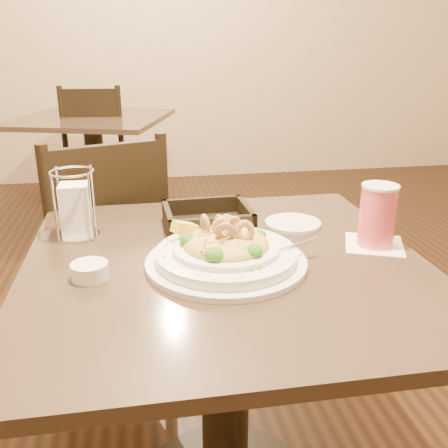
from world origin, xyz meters
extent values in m
cylinder|color=black|center=(0.00, 0.00, 0.37)|extent=(0.12, 0.12, 0.67)
cube|color=#473628|center=(0.00, 0.00, 0.72)|extent=(0.90, 0.90, 0.03)
cylinder|color=black|center=(-0.47, 2.34, 0.01)|extent=(0.52, 0.52, 0.03)
cylinder|color=black|center=(-0.47, 2.34, 0.37)|extent=(0.12, 0.12, 0.67)
cube|color=#473628|center=(-0.47, 2.34, 0.72)|extent=(1.13, 1.13, 0.03)
cube|color=black|center=(-0.34, 0.66, 0.45)|extent=(0.54, 0.54, 0.04)
cylinder|color=black|center=(-0.23, 0.89, 0.21)|extent=(0.04, 0.04, 0.43)
cylinder|color=black|center=(-0.57, 0.77, 0.21)|extent=(0.04, 0.04, 0.43)
cylinder|color=black|center=(-0.11, 0.55, 0.21)|extent=(0.04, 0.04, 0.43)
cylinder|color=black|center=(-0.45, 0.43, 0.21)|extent=(0.04, 0.04, 0.43)
cylinder|color=black|center=(-0.11, 0.55, 0.70)|extent=(0.04, 0.04, 0.46)
cylinder|color=black|center=(-0.45, 0.43, 0.70)|extent=(0.04, 0.04, 0.46)
cube|color=black|center=(-0.28, 0.49, 0.80)|extent=(0.35, 0.15, 0.22)
cube|color=black|center=(-0.46, 2.50, 0.45)|extent=(0.45, 0.45, 0.04)
cylinder|color=black|center=(-0.26, 2.67, 0.21)|extent=(0.04, 0.04, 0.43)
cylinder|color=black|center=(-0.62, 2.70, 0.21)|extent=(0.04, 0.04, 0.43)
cylinder|color=black|center=(-0.29, 2.31, 0.21)|extent=(0.04, 0.04, 0.43)
cylinder|color=black|center=(-0.65, 2.34, 0.21)|extent=(0.04, 0.04, 0.43)
cylinder|color=black|center=(-0.29, 2.31, 0.70)|extent=(0.04, 0.04, 0.46)
cylinder|color=black|center=(-0.65, 2.34, 0.70)|extent=(0.04, 0.04, 0.46)
cube|color=black|center=(-0.47, 2.32, 0.80)|extent=(0.36, 0.06, 0.22)
cylinder|color=white|center=(0.00, -0.02, 0.74)|extent=(0.36, 0.36, 0.01)
cylinder|color=white|center=(0.00, -0.02, 0.76)|extent=(0.31, 0.31, 0.02)
cylinder|color=white|center=(0.00, -0.02, 0.78)|extent=(0.23, 0.23, 0.01)
ellipsoid|color=gold|center=(0.00, -0.02, 0.78)|extent=(0.19, 0.19, 0.07)
cube|color=yellow|center=(-0.09, 0.05, 0.80)|extent=(0.07, 0.06, 0.04)
cube|color=silver|center=(0.15, -0.04, 0.77)|extent=(0.13, 0.05, 0.01)
cube|color=silver|center=(0.08, -0.04, 0.78)|extent=(0.04, 0.03, 0.00)
torus|color=gold|center=(0.02, -0.08, 0.80)|extent=(0.04, 0.04, 0.01)
torus|color=gold|center=(0.04, 0.00, 0.79)|extent=(0.04, 0.04, 0.02)
torus|color=gold|center=(0.01, -0.05, 0.79)|extent=(0.04, 0.04, 0.03)
torus|color=gold|center=(-0.01, 0.02, 0.81)|extent=(0.03, 0.03, 0.03)
torus|color=gold|center=(-0.02, -0.06, 0.81)|extent=(0.05, 0.05, 0.02)
torus|color=gold|center=(-0.05, -0.01, 0.80)|extent=(0.04, 0.04, 0.02)
torus|color=gold|center=(-0.01, -0.01, 0.79)|extent=(0.04, 0.05, 0.03)
torus|color=gold|center=(-0.02, 0.00, 0.81)|extent=(0.05, 0.06, 0.02)
torus|color=gold|center=(0.00, -0.04, 0.80)|extent=(0.06, 0.06, 0.03)
torus|color=gold|center=(-0.01, 0.00, 0.80)|extent=(0.03, 0.03, 0.02)
torus|color=gold|center=(-0.02, 0.03, 0.81)|extent=(0.05, 0.05, 0.01)
torus|color=gold|center=(0.01, -0.04, 0.81)|extent=(0.05, 0.05, 0.02)
torus|color=gold|center=(-0.04, -0.02, 0.79)|extent=(0.05, 0.06, 0.02)
torus|color=gold|center=(0.00, -0.02, 0.79)|extent=(0.05, 0.05, 0.01)
torus|color=gold|center=(-0.04, -0.08, 0.79)|extent=(0.06, 0.06, 0.03)
torus|color=gold|center=(0.00, 0.00, 0.80)|extent=(0.05, 0.05, 0.01)
torus|color=gold|center=(-0.07, -0.02, 0.79)|extent=(0.06, 0.06, 0.01)
torus|color=gold|center=(0.02, -0.03, 0.80)|extent=(0.05, 0.04, 0.02)
torus|color=gold|center=(-0.04, -0.07, 0.81)|extent=(0.06, 0.06, 0.02)
torus|color=gold|center=(0.00, -0.03, 0.82)|extent=(0.04, 0.06, 0.04)
torus|color=gold|center=(-0.05, -0.02, 0.81)|extent=(0.04, 0.04, 0.02)
torus|color=tan|center=(0.01, -0.02, 0.83)|extent=(0.05, 0.04, 0.05)
torus|color=tan|center=(-0.01, -0.06, 0.83)|extent=(0.05, 0.03, 0.05)
torus|color=tan|center=(-0.01, -0.01, 0.83)|extent=(0.04, 0.05, 0.05)
torus|color=tan|center=(-0.01, -0.01, 0.83)|extent=(0.05, 0.05, 0.05)
torus|color=tan|center=(-0.01, -0.03, 0.83)|extent=(0.05, 0.04, 0.05)
torus|color=tan|center=(0.00, -0.02, 0.83)|extent=(0.04, 0.04, 0.04)
torus|color=tan|center=(0.03, -0.06, 0.83)|extent=(0.04, 0.03, 0.05)
torus|color=tan|center=(-0.05, -0.01, 0.83)|extent=(0.03, 0.05, 0.04)
ellipsoid|color=#265F15|center=(0.07, 0.00, 0.79)|extent=(0.03, 0.03, 0.03)
ellipsoid|color=#265F15|center=(0.01, 0.05, 0.79)|extent=(0.04, 0.04, 0.03)
ellipsoid|color=#265F15|center=(-0.08, -0.01, 0.79)|extent=(0.04, 0.04, 0.03)
ellipsoid|color=#265F15|center=(-0.04, -0.10, 0.79)|extent=(0.04, 0.04, 0.03)
ellipsoid|color=#265F15|center=(0.04, -0.09, 0.79)|extent=(0.04, 0.04, 0.03)
cube|color=#266619|center=(-0.05, -0.17, 0.77)|extent=(0.00, 0.00, 0.00)
cube|color=#266619|center=(-0.13, 0.06, 0.77)|extent=(0.00, 0.00, 0.00)
cube|color=#266619|center=(0.07, -0.13, 0.77)|extent=(0.00, 0.00, 0.00)
cube|color=#266619|center=(0.00, -0.16, 0.77)|extent=(0.00, 0.00, 0.00)
cube|color=#266619|center=(-0.12, -0.04, 0.77)|extent=(0.00, 0.00, 0.00)
cube|color=#266619|center=(-0.14, -0.04, 0.77)|extent=(0.00, 0.00, 0.00)
cube|color=#266619|center=(-0.01, 0.12, 0.77)|extent=(0.00, 0.00, 0.00)
cube|color=#266619|center=(0.05, -0.13, 0.77)|extent=(0.00, 0.00, 0.00)
cube|color=#266619|center=(-0.05, 0.09, 0.77)|extent=(0.00, 0.00, 0.00)
cube|color=#266619|center=(0.12, 0.00, 0.77)|extent=(0.00, 0.00, 0.00)
cube|color=#266619|center=(-0.15, 0.00, 0.77)|extent=(0.00, 0.00, 0.00)
cube|color=#266619|center=(0.03, -0.14, 0.77)|extent=(0.00, 0.00, 0.00)
cube|color=#266619|center=(-0.08, -0.14, 0.77)|extent=(0.00, 0.00, 0.00)
cube|color=#266619|center=(-0.14, -0.04, 0.77)|extent=(0.00, 0.00, 0.00)
cube|color=#266619|center=(-0.13, 0.03, 0.77)|extent=(0.00, 0.00, 0.00)
cube|color=#266619|center=(0.05, -0.14, 0.77)|extent=(0.00, 0.00, 0.00)
cube|color=#266619|center=(-0.07, 0.08, 0.77)|extent=(0.00, 0.00, 0.00)
cube|color=#266619|center=(-0.13, 0.04, 0.77)|extent=(0.00, 0.00, 0.00)
cube|color=white|center=(0.37, 0.02, 0.74)|extent=(0.17, 0.17, 0.00)
cylinder|color=#F85765|center=(0.37, 0.02, 0.81)|extent=(0.09, 0.09, 0.15)
cylinder|color=white|center=(0.37, 0.02, 0.88)|extent=(0.09, 0.09, 0.01)
cube|color=black|center=(-0.01, 0.20, 0.74)|extent=(0.23, 0.19, 0.02)
cube|color=black|center=(0.09, 0.21, 0.77)|extent=(0.02, 0.18, 0.05)
cube|color=black|center=(-0.12, 0.20, 0.77)|extent=(0.02, 0.18, 0.05)
cube|color=black|center=(-0.02, 0.28, 0.77)|extent=(0.22, 0.02, 0.05)
cube|color=black|center=(-0.01, 0.12, 0.77)|extent=(0.22, 0.02, 0.05)
cylinder|color=silver|center=(-0.34, 0.21, 0.74)|extent=(0.11, 0.11, 0.01)
torus|color=silver|center=(-0.34, 0.21, 0.90)|extent=(0.11, 0.11, 0.01)
cube|color=white|center=(-0.34, 0.21, 0.81)|extent=(0.09, 0.09, 0.13)
cylinder|color=silver|center=(-0.39, 0.17, 0.82)|extent=(0.01, 0.01, 0.17)
cylinder|color=silver|center=(-0.30, 0.17, 0.82)|extent=(0.01, 0.01, 0.17)
cylinder|color=silver|center=(-0.39, 0.25, 0.82)|extent=(0.01, 0.01, 0.17)
cylinder|color=silver|center=(-0.30, 0.25, 0.82)|extent=(0.01, 0.01, 0.17)
cylinder|color=white|center=(0.22, 0.19, 0.74)|extent=(0.16, 0.16, 0.01)
cylinder|color=white|center=(-0.29, -0.04, 0.75)|extent=(0.10, 0.10, 0.03)
camera|label=1|loc=(-0.18, -1.01, 1.20)|focal=40.00mm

